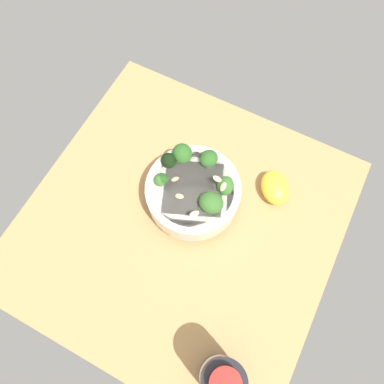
% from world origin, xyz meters
% --- Properties ---
extents(ground_plane, '(0.60, 0.60, 0.03)m').
position_xyz_m(ground_plane, '(0.00, 0.00, -0.02)').
color(ground_plane, tan).
extents(bowl_of_broccoli, '(0.18, 0.18, 0.10)m').
position_xyz_m(bowl_of_broccoli, '(0.00, -0.05, 0.04)').
color(bowl_of_broccoli, silver).
rests_on(bowl_of_broccoli, ground_plane).
extents(lemon_wedge, '(0.09, 0.09, 0.04)m').
position_xyz_m(lemon_wedge, '(-0.14, -0.14, 0.02)').
color(lemon_wedge, yellow).
rests_on(lemon_wedge, ground_plane).
extents(bottle_tall, '(0.07, 0.07, 0.15)m').
position_xyz_m(bottle_tall, '(-0.19, 0.22, 0.07)').
color(bottle_tall, black).
rests_on(bottle_tall, ground_plane).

